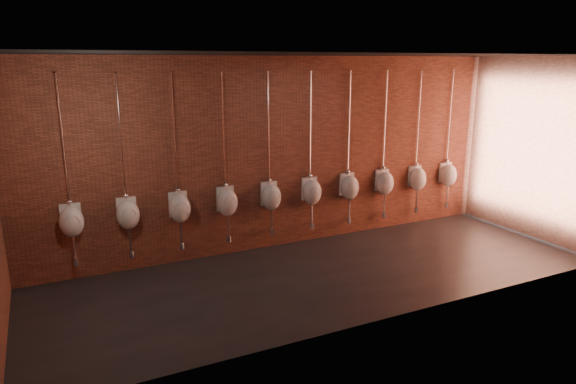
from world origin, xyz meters
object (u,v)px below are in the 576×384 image
(urinal_1, at_px, (128,214))
(urinal_7, at_px, (385,182))
(urinal_9, at_px, (448,174))
(urinal_3, at_px, (227,202))
(urinal_8, at_px, (418,178))
(urinal_6, at_px, (350,187))
(urinal_2, at_px, (180,207))
(urinal_5, at_px, (312,191))
(urinal_4, at_px, (271,196))
(urinal_0, at_px, (71,221))

(urinal_1, relative_size, urinal_7, 1.00)
(urinal_1, height_order, urinal_7, same)
(urinal_7, height_order, urinal_9, same)
(urinal_1, relative_size, urinal_3, 1.00)
(urinal_8, bearing_deg, urinal_3, 180.00)
(urinal_3, bearing_deg, urinal_6, 0.00)
(urinal_2, relative_size, urinal_8, 1.00)
(urinal_5, bearing_deg, urinal_3, 180.00)
(urinal_1, xyz_separation_m, urinal_3, (1.55, 0.00, 0.00))
(urinal_2, xyz_separation_m, urinal_7, (3.87, 0.00, 0.00))
(urinal_1, height_order, urinal_3, same)
(urinal_1, relative_size, urinal_6, 1.00)
(urinal_3, xyz_separation_m, urinal_5, (1.55, 0.00, 0.00))
(urinal_2, distance_m, urinal_5, 2.32)
(urinal_2, bearing_deg, urinal_1, 180.00)
(urinal_4, relative_size, urinal_7, 1.00)
(urinal_3, bearing_deg, urinal_7, 0.00)
(urinal_9, bearing_deg, urinal_3, 180.00)
(urinal_0, relative_size, urinal_9, 1.00)
(urinal_0, bearing_deg, urinal_5, 0.00)
(urinal_3, bearing_deg, urinal_0, 180.00)
(urinal_3, height_order, urinal_9, same)
(urinal_6, relative_size, urinal_7, 1.00)
(urinal_0, xyz_separation_m, urinal_6, (4.64, 0.00, 0.00))
(urinal_5, distance_m, urinal_6, 0.77)
(urinal_9, bearing_deg, urinal_2, 180.00)
(urinal_4, height_order, urinal_9, same)
(urinal_1, relative_size, urinal_8, 1.00)
(urinal_4, distance_m, urinal_9, 3.87)
(urinal_9, bearing_deg, urinal_7, 180.00)
(urinal_2, bearing_deg, urinal_4, 0.00)
(urinal_4, xyz_separation_m, urinal_8, (3.09, 0.00, 0.00))
(urinal_4, distance_m, urinal_8, 3.09)
(urinal_4, xyz_separation_m, urinal_9, (3.87, 0.00, 0.00))
(urinal_2, xyz_separation_m, urinal_8, (4.64, 0.00, 0.00))
(urinal_4, bearing_deg, urinal_6, 0.00)
(urinal_1, bearing_deg, urinal_6, 0.00)
(urinal_2, distance_m, urinal_7, 3.87)
(urinal_1, xyz_separation_m, urinal_4, (2.32, 0.00, 0.00))
(urinal_1, height_order, urinal_5, same)
(urinal_8, relative_size, urinal_9, 1.00)
(urinal_1, bearing_deg, urinal_0, 180.00)
(urinal_4, xyz_separation_m, urinal_7, (2.32, 0.00, 0.00))
(urinal_6, xyz_separation_m, urinal_7, (0.77, 0.00, 0.00))
(urinal_3, distance_m, urinal_6, 2.32)
(urinal_0, relative_size, urinal_8, 1.00)
(urinal_2, bearing_deg, urinal_0, 180.00)
(urinal_3, relative_size, urinal_6, 1.00)
(urinal_1, relative_size, urinal_5, 1.00)
(urinal_1, distance_m, urinal_5, 3.09)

